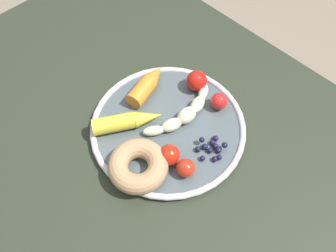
% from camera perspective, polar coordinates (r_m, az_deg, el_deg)
% --- Properties ---
extents(ground_plane, '(6.00, 6.00, 0.00)m').
position_cam_1_polar(ground_plane, '(1.39, -1.39, -16.64)').
color(ground_plane, gray).
extents(dining_table, '(1.02, 0.71, 0.75)m').
position_cam_1_polar(dining_table, '(0.79, -2.35, -3.76)').
color(dining_table, '#2A3122').
rests_on(dining_table, ground_plane).
extents(plate, '(0.31, 0.31, 0.02)m').
position_cam_1_polar(plate, '(0.68, 0.00, -0.13)').
color(plate, '#4A565B').
rests_on(plate, dining_table).
extents(banana, '(0.06, 0.19, 0.03)m').
position_cam_1_polar(banana, '(0.68, 2.66, 2.05)').
color(banana, beige).
rests_on(banana, plate).
extents(carrot_orange, '(0.06, 0.11, 0.04)m').
position_cam_1_polar(carrot_orange, '(0.72, -3.46, 6.90)').
color(carrot_orange, orange).
rests_on(carrot_orange, plate).
extents(carrot_yellow, '(0.10, 0.13, 0.03)m').
position_cam_1_polar(carrot_yellow, '(0.67, -6.70, 0.84)').
color(carrot_yellow, yellow).
rests_on(carrot_yellow, plate).
extents(donut, '(0.15, 0.15, 0.04)m').
position_cam_1_polar(donut, '(0.62, -4.99, -6.57)').
color(donut, tan).
rests_on(donut, plate).
extents(blueberry_pile, '(0.06, 0.06, 0.02)m').
position_cam_1_polar(blueberry_pile, '(0.65, 7.23, -3.63)').
color(blueberry_pile, '#191638').
rests_on(blueberry_pile, plate).
extents(tomato_near, '(0.04, 0.04, 0.04)m').
position_cam_1_polar(tomato_near, '(0.72, 4.76, 7.47)').
color(tomato_near, red).
rests_on(tomato_near, plate).
extents(tomato_mid, '(0.03, 0.03, 0.03)m').
position_cam_1_polar(tomato_mid, '(0.70, 8.41, 4.07)').
color(tomato_mid, red).
rests_on(tomato_mid, plate).
extents(tomato_far, '(0.03, 0.03, 0.03)m').
position_cam_1_polar(tomato_far, '(0.62, 2.94, -6.95)').
color(tomato_far, red).
rests_on(tomato_far, plate).
extents(tomato_extra, '(0.04, 0.04, 0.04)m').
position_cam_1_polar(tomato_extra, '(0.62, 0.19, -4.83)').
color(tomato_extra, red).
rests_on(tomato_extra, plate).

